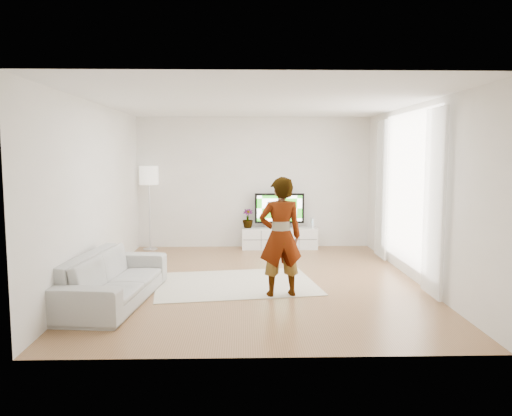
{
  "coord_description": "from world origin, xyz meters",
  "views": [
    {
      "loc": [
        -0.23,
        -7.76,
        2.02
      ],
      "look_at": [
        -0.02,
        0.4,
        1.13
      ],
      "focal_mm": 35.0,
      "sensor_mm": 36.0,
      "label": 1
    }
  ],
  "objects_px": {
    "television": "(279,209)",
    "floor_lamp": "(149,179)",
    "rug": "(235,284)",
    "media_console": "(279,238)",
    "sofa": "(114,278)",
    "player": "(280,237)"
  },
  "relations": [
    {
      "from": "television",
      "to": "floor_lamp",
      "type": "distance_m",
      "value": 2.82
    },
    {
      "from": "television",
      "to": "rug",
      "type": "bearing_deg",
      "value": -106.97
    },
    {
      "from": "media_console",
      "to": "sofa",
      "type": "xyz_separation_m",
      "value": [
        -2.55,
        -3.82,
        0.11
      ]
    },
    {
      "from": "rug",
      "to": "player",
      "type": "height_order",
      "value": "player"
    },
    {
      "from": "player",
      "to": "sofa",
      "type": "height_order",
      "value": "player"
    },
    {
      "from": "media_console",
      "to": "player",
      "type": "height_order",
      "value": "player"
    },
    {
      "from": "player",
      "to": "floor_lamp",
      "type": "xyz_separation_m",
      "value": [
        -2.49,
        3.53,
        0.64
      ]
    },
    {
      "from": "television",
      "to": "sofa",
      "type": "bearing_deg",
      "value": -123.55
    },
    {
      "from": "floor_lamp",
      "to": "sofa",
      "type": "bearing_deg",
      "value": -87.04
    },
    {
      "from": "rug",
      "to": "floor_lamp",
      "type": "xyz_separation_m",
      "value": [
        -1.84,
        2.86,
        1.49
      ]
    },
    {
      "from": "player",
      "to": "media_console",
      "type": "bearing_deg",
      "value": -102.89
    },
    {
      "from": "rug",
      "to": "sofa",
      "type": "xyz_separation_m",
      "value": [
        -1.65,
        -0.89,
        0.33
      ]
    },
    {
      "from": "player",
      "to": "sofa",
      "type": "relative_size",
      "value": 0.74
    },
    {
      "from": "rug",
      "to": "television",
      "type": "bearing_deg",
      "value": 73.03
    },
    {
      "from": "floor_lamp",
      "to": "media_console",
      "type": "bearing_deg",
      "value": 1.36
    },
    {
      "from": "media_console",
      "to": "rug",
      "type": "relative_size",
      "value": 0.65
    },
    {
      "from": "media_console",
      "to": "sofa",
      "type": "height_order",
      "value": "sofa"
    },
    {
      "from": "media_console",
      "to": "sofa",
      "type": "relative_size",
      "value": 0.7
    },
    {
      "from": "rug",
      "to": "media_console",
      "type": "bearing_deg",
      "value": 72.88
    },
    {
      "from": "rug",
      "to": "player",
      "type": "bearing_deg",
      "value": -45.76
    },
    {
      "from": "sofa",
      "to": "media_console",
      "type": "bearing_deg",
      "value": -27.82
    },
    {
      "from": "media_console",
      "to": "television",
      "type": "height_order",
      "value": "television"
    }
  ]
}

